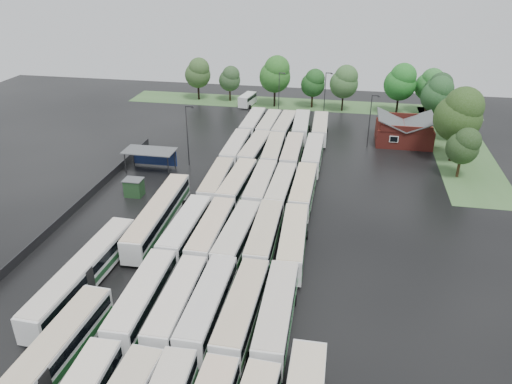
# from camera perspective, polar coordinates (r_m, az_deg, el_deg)

# --- Properties ---
(ground) EXTENTS (160.00, 160.00, 0.00)m
(ground) POSITION_cam_1_polar(r_m,az_deg,el_deg) (59.84, -4.05, -6.96)
(ground) COLOR black
(ground) RESTS_ON ground
(brick_building) EXTENTS (10.07, 8.60, 5.39)m
(brick_building) POSITION_cam_1_polar(r_m,az_deg,el_deg) (96.77, 16.52, 6.46)
(brick_building) COLOR maroon
(brick_building) RESTS_ON ground
(wash_shed) EXTENTS (8.20, 4.20, 3.58)m
(wash_shed) POSITION_cam_1_polar(r_m,az_deg,el_deg) (82.29, -11.96, 4.41)
(wash_shed) COLOR #2D2D30
(wash_shed) RESTS_ON ground
(utility_hut) EXTENTS (2.70, 2.20, 2.62)m
(utility_hut) POSITION_cam_1_polar(r_m,az_deg,el_deg) (74.66, -13.77, 0.52)
(utility_hut) COLOR #1B3C1C
(utility_hut) RESTS_ON ground
(grass_strip_north) EXTENTS (80.00, 10.00, 0.01)m
(grass_strip_north) POSITION_cam_1_polar(r_m,az_deg,el_deg) (118.34, 4.84, 9.98)
(grass_strip_north) COLOR #416A35
(grass_strip_north) RESTS_ON ground
(grass_strip_east) EXTENTS (10.00, 50.00, 0.01)m
(grass_strip_east) POSITION_cam_1_polar(r_m,az_deg,el_deg) (98.99, 22.14, 4.88)
(grass_strip_east) COLOR #416A35
(grass_strip_east) RESTS_ON ground
(west_fence) EXTENTS (0.10, 50.00, 1.20)m
(west_fence) POSITION_cam_1_polar(r_m,az_deg,el_deg) (73.97, -19.37, -1.13)
(west_fence) COLOR #2D2D30
(west_fence) RESTS_ON ground
(bus_r1c0) EXTENTS (3.10, 13.16, 3.65)m
(bus_r1c0) POSITION_cam_1_polar(r_m,az_deg,el_deg) (50.62, -12.82, -11.81)
(bus_r1c0) COLOR silver
(bus_r1c0) RESTS_ON ground
(bus_r1c1) EXTENTS (2.86, 12.62, 3.50)m
(bus_r1c1) POSITION_cam_1_polar(r_m,az_deg,el_deg) (49.48, -9.00, -12.54)
(bus_r1c1) COLOR silver
(bus_r1c1) RESTS_ON ground
(bus_r1c2) EXTENTS (2.78, 12.95, 3.60)m
(bus_r1c2) POSITION_cam_1_polar(r_m,az_deg,el_deg) (48.82, -5.51, -12.83)
(bus_r1c2) COLOR silver
(bus_r1c2) RESTS_ON ground
(bus_r1c3) EXTENTS (2.99, 13.21, 3.67)m
(bus_r1c3) POSITION_cam_1_polar(r_m,az_deg,el_deg) (48.01, -1.60, -13.42)
(bus_r1c3) COLOR silver
(bus_r1c3) RESTS_ON ground
(bus_r1c4) EXTENTS (3.07, 13.25, 3.67)m
(bus_r1c4) POSITION_cam_1_polar(r_m,az_deg,el_deg) (47.65, 2.39, -13.78)
(bus_r1c4) COLOR silver
(bus_r1c4) RESTS_ON ground
(bus_r2c0) EXTENTS (2.94, 13.06, 3.62)m
(bus_r2c0) POSITION_cam_1_polar(r_m,az_deg,el_deg) (60.98, -8.02, -4.29)
(bus_r2c0) COLOR silver
(bus_r2c0) RESTS_ON ground
(bus_r2c1) EXTENTS (2.82, 13.12, 3.65)m
(bus_r2c1) POSITION_cam_1_polar(r_m,az_deg,el_deg) (59.94, -5.08, -4.68)
(bus_r2c1) COLOR silver
(bus_r2c1) RESTS_ON ground
(bus_r2c2) EXTENTS (3.27, 13.14, 3.63)m
(bus_r2c2) POSITION_cam_1_polar(r_m,az_deg,el_deg) (59.12, -2.17, -5.08)
(bus_r2c2) COLOR silver
(bus_r2c2) RESTS_ON ground
(bus_r2c3) EXTENTS (3.01, 13.23, 3.67)m
(bus_r2c3) POSITION_cam_1_polar(r_m,az_deg,el_deg) (59.00, 0.98, -5.10)
(bus_r2c3) COLOR silver
(bus_r2c3) RESTS_ON ground
(bus_r2c4) EXTENTS (3.42, 13.32, 3.67)m
(bus_r2c4) POSITION_cam_1_polar(r_m,az_deg,el_deg) (58.23, 4.26, -5.64)
(bus_r2c4) COLOR silver
(bus_r2c4) RESTS_ON ground
(bus_r3c0) EXTENTS (3.04, 12.72, 3.52)m
(bus_r3c0) POSITION_cam_1_polar(r_m,az_deg,el_deg) (72.67, -4.51, 1.05)
(bus_r3c0) COLOR silver
(bus_r3c0) RESTS_ON ground
(bus_r3c1) EXTENTS (3.20, 13.01, 3.60)m
(bus_r3c1) POSITION_cam_1_polar(r_m,az_deg,el_deg) (71.86, -2.13, 0.85)
(bus_r3c1) COLOR silver
(bus_r3c1) RESTS_ON ground
(bus_r3c2) EXTENTS (2.81, 13.11, 3.65)m
(bus_r3c2) POSITION_cam_1_polar(r_m,az_deg,el_deg) (71.09, 0.52, 0.60)
(bus_r3c2) COLOR silver
(bus_r3c2) RESTS_ON ground
(bus_r3c3) EXTENTS (2.89, 12.71, 3.53)m
(bus_r3c3) POSITION_cam_1_polar(r_m,az_deg,el_deg) (70.56, 2.86, 0.31)
(bus_r3c3) COLOR silver
(bus_r3c3) RESTS_ON ground
(bus_r3c4) EXTENTS (2.83, 13.18, 3.67)m
(bus_r3c4) POSITION_cam_1_polar(r_m,az_deg,el_deg) (70.25, 5.43, 0.17)
(bus_r3c4) COLOR silver
(bus_r3c4) RESTS_ON ground
(bus_r4c0) EXTENTS (2.89, 13.00, 3.61)m
(bus_r4c0) POSITION_cam_1_polar(r_m,az_deg,el_deg) (84.70, -2.30, 4.87)
(bus_r4c0) COLOR silver
(bus_r4c0) RESTS_ON ground
(bus_r4c1) EXTENTS (3.37, 13.01, 3.59)m
(bus_r4c1) POSITION_cam_1_polar(r_m,az_deg,el_deg) (84.12, -0.14, 4.73)
(bus_r4c1) COLOR silver
(bus_r4c1) RESTS_ON ground
(bus_r4c2) EXTENTS (3.10, 12.71, 3.51)m
(bus_r4c2) POSITION_cam_1_polar(r_m,az_deg,el_deg) (83.58, 2.00, 4.54)
(bus_r4c2) COLOR silver
(bus_r4c2) RESTS_ON ground
(bus_r4c3) EXTENTS (3.00, 13.03, 3.61)m
(bus_r4c3) POSITION_cam_1_polar(r_m,az_deg,el_deg) (83.03, 4.15, 4.37)
(bus_r4c3) COLOR silver
(bus_r4c3) RESTS_ON ground
(bus_r4c4) EXTENTS (2.84, 13.03, 3.62)m
(bus_r4c4) POSITION_cam_1_polar(r_m,az_deg,el_deg) (82.93, 6.53, 4.25)
(bus_r4c4) COLOR silver
(bus_r4c4) RESTS_ON ground
(bus_r5c0) EXTENTS (2.84, 12.97, 3.60)m
(bus_r5c0) POSITION_cam_1_polar(r_m,az_deg,el_deg) (97.35, -0.36, 7.74)
(bus_r5c0) COLOR silver
(bus_r5c0) RESTS_ON ground
(bus_r5c1) EXTENTS (3.05, 12.71, 3.52)m
(bus_r5c1) POSITION_cam_1_polar(r_m,az_deg,el_deg) (96.54, 1.49, 7.54)
(bus_r5c1) COLOR silver
(bus_r5c1) RESTS_ON ground
(bus_r5c2) EXTENTS (3.27, 12.99, 3.59)m
(bus_r5c2) POSITION_cam_1_polar(r_m,az_deg,el_deg) (95.81, 3.26, 7.38)
(bus_r5c2) COLOR silver
(bus_r5c2) RESTS_ON ground
(bus_r5c3) EXTENTS (3.38, 13.14, 3.63)m
(bus_r5c3) POSITION_cam_1_polar(r_m,az_deg,el_deg) (96.10, 5.17, 7.39)
(bus_r5c3) COLOR silver
(bus_r5c3) RESTS_ON ground
(bus_r5c4) EXTENTS (3.13, 12.76, 3.53)m
(bus_r5c4) POSITION_cam_1_polar(r_m,az_deg,el_deg) (95.87, 7.32, 7.20)
(bus_r5c4) COLOR silver
(bus_r5c4) RESTS_ON ground
(artic_bus_west_a) EXTENTS (3.63, 19.59, 3.62)m
(artic_bus_west_a) POSITION_cam_1_polar(r_m,az_deg,el_deg) (45.75, -23.65, -18.54)
(artic_bus_west_a) COLOR silver
(artic_bus_west_a) RESTS_ON ground
(artic_bus_west_b) EXTENTS (3.26, 19.20, 3.55)m
(artic_bus_west_b) POSITION_cam_1_polar(r_m,az_deg,el_deg) (65.00, -11.08, -2.54)
(artic_bus_west_b) COLOR silver
(artic_bus_west_b) RESTS_ON ground
(artic_bus_west_c) EXTENTS (3.42, 19.11, 3.53)m
(artic_bus_west_c) POSITION_cam_1_polar(r_m,az_deg,el_deg) (55.90, -19.10, -8.76)
(artic_bus_west_c) COLOR silver
(artic_bus_west_c) RESTS_ON ground
(minibus) EXTENTS (3.28, 6.40, 2.67)m
(minibus) POSITION_cam_1_polar(r_m,az_deg,el_deg) (116.31, -0.99, 10.53)
(minibus) COLOR white
(minibus) RESTS_ON ground
(tree_north_0) EXTENTS (6.03, 6.03, 9.99)m
(tree_north_0) POSITION_cam_1_polar(r_m,az_deg,el_deg) (121.01, -6.63, 13.39)
(tree_north_0) COLOR black
(tree_north_0) RESTS_ON ground
(tree_north_1) EXTENTS (5.03, 5.03, 8.33)m
(tree_north_1) POSITION_cam_1_polar(r_m,az_deg,el_deg) (119.47, -2.98, 12.84)
(tree_north_1) COLOR black
(tree_north_1) RESTS_ON ground
(tree_north_2) EXTENTS (7.01, 7.01, 11.62)m
(tree_north_2) POSITION_cam_1_polar(r_m,az_deg,el_deg) (114.28, 2.26, 13.34)
(tree_north_2) COLOR black
(tree_north_2) RESTS_ON ground
(tree_north_3) EXTENTS (5.35, 5.35, 8.86)m
(tree_north_3) POSITION_cam_1_polar(r_m,az_deg,el_deg) (114.52, 6.60, 12.30)
(tree_north_3) COLOR black
(tree_north_3) RESTS_ON ground
(tree_north_4) EXTENTS (6.19, 6.19, 10.25)m
(tree_north_4) POSITION_cam_1_polar(r_m,az_deg,el_deg) (112.79, 10.10, 12.33)
(tree_north_4) COLOR black
(tree_north_4) RESTS_ON ground
(tree_north_5) EXTENTS (6.76, 6.76, 11.20)m
(tree_north_5) POSITION_cam_1_polar(r_m,az_deg,el_deg) (112.57, 16.24, 12.01)
(tree_north_5) COLOR black
(tree_north_5) RESTS_ON ground
(tree_north_6) EXTENTS (6.01, 6.01, 9.95)m
(tree_north_6) POSITION_cam_1_polar(r_m,az_deg,el_deg) (115.65, 19.28, 11.54)
(tree_north_6) COLOR #3A2C1B
(tree_north_6) RESTS_ON ground
(tree_east_0) EXTENTS (5.02, 4.98, 8.25)m
(tree_east_0) POSITION_cam_1_polar(r_m,az_deg,el_deg) (83.38, 22.70, 4.90)
(tree_east_0) COLOR #3D2A17
(tree_east_0) RESTS_ON ground
(tree_east_1) EXTENTS (7.77, 7.77, 12.87)m
(tree_east_1) POSITION_cam_1_polar(r_m,az_deg,el_deg) (88.82, 22.27, 8.25)
(tree_east_1) COLOR black
(tree_east_1) RESTS_ON ground
(tree_east_2) EXTENTS (4.90, 4.88, 8.08)m
(tree_east_2) POSITION_cam_1_polar(r_m,az_deg,el_deg) (99.98, 21.86, 8.29)
(tree_east_2) COLOR black
(tree_east_2) RESTS_ON ground
(tree_east_3) EXTENTS (6.24, 6.24, 10.34)m
(tree_east_3) POSITION_cam_1_polar(r_m,az_deg,el_deg) (107.02, 20.09, 10.47)
(tree_east_3) COLOR #36271C
(tree_east_3) RESTS_ON ground
(tree_east_4) EXTENTS (5.90, 5.90, 9.77)m
(tree_east_4) POSITION_cam_1_polar(r_m,az_deg,el_deg) (112.77, 20.16, 11.00)
(tree_east_4) COLOR black
(tree_east_4) RESTS_ON ground
(lamp_post_ne) EXTENTS (1.49, 0.29, 9.68)m
(lamp_post_ne) POSITION_cam_1_polar(r_m,az_deg,el_deg) (91.76, 12.98, 8.31)
(lamp_post_ne) COLOR #2D2D30
(lamp_post_ne) RESTS_ON ground
(lamp_post_nw) EXTENTS (1.57, 0.31, 10.20)m
(lamp_post_nw) POSITION_cam_1_polar(r_m,az_deg,el_deg) (82.15, -7.78, 6.89)
(lamp_post_nw) COLOR #2D2D30
(lamp_post_nw) RESTS_ON ground
(lamp_post_back_w) EXTENTS (1.42, 0.28, 9.19)m
(lamp_post_back_w) POSITION_cam_1_polar(r_m,az_deg,el_deg) (108.68, 2.71, 11.50)
(lamp_post_back_w) COLOR #2D2D30
(lamp_post_back_w) RESTS_ON ground
(lamp_post_back_e) EXTENTS (1.50, 0.29, 9.75)m
(lamp_post_back_e) POSITION_cam_1_polar(r_m,az_deg,el_deg) (107.07, 7.96, 11.24)
(lamp_post_back_e) COLOR #2D2D30
(lamp_post_back_e) RESTS_ON ground
(puddle_0) EXTENTS (5.13, 5.13, 0.01)m
(puddle_0) POSITION_cam_1_polar(r_m,az_deg,el_deg) (46.82, -11.91, -18.65)
(puddle_0) COLOR black
(puddle_0) RESTS_ON ground
(puddle_2) EXTENTS (7.85, 7.85, 0.01)m
(puddle_2) POSITION_cam_1_polar(r_m,az_deg,el_deg) (63.30, -10.18, -5.34)
(puddle_2) COLOR black
(puddle_2) RESTS_ON ground
(puddle_3) EXTENTS (4.34, 4.34, 0.01)m
(puddle_3) POSITION_cam_1_polar(r_m,az_deg,el_deg) (58.83, -0.89, -7.52)
(puddle_3) COLOR black
(puddle_3) RESTS_ON ground
(puddle_4) EXTENTS (2.71, 2.71, 0.01)m
(puddle_4) POSITION_cam_1_polar(r_m,az_deg,el_deg) (46.52, 5.55, -18.46)
(puddle_4) COLOR black
(puddle_4) RESTS_ON ground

